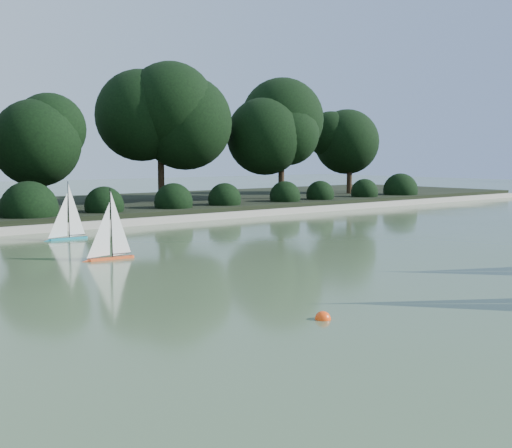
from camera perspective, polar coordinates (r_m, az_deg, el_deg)
name	(u,v)px	position (r m, az deg, el deg)	size (l,w,h in m)	color
ground	(325,302)	(7.61, 6.13, -6.94)	(80.00, 80.00, 0.00)	#3F5131
pond_coping	(40,228)	(15.25, -18.63, -0.38)	(40.00, 0.35, 0.18)	gray
tree_line	(49,121)	(17.90, -17.94, 8.72)	(26.31, 3.93, 4.39)	black
shrub_hedge	(26,210)	(16.06, -19.80, 1.18)	(29.10, 1.10, 1.10)	black
sailboat_orange	(106,248)	(10.90, -13.16, -2.08)	(0.92, 0.21, 1.26)	#E54E21
sailboat_teal	(64,230)	(13.73, -16.68, -0.52)	(0.93, 0.18, 1.28)	teal
race_buoy	(323,319)	(6.84, 5.96, -8.42)	(0.17, 0.17, 0.17)	#FF420D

